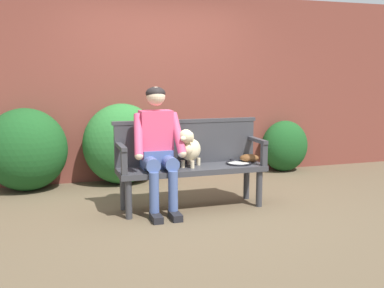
{
  "coord_description": "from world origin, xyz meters",
  "views": [
    {
      "loc": [
        -1.48,
        -4.65,
        1.47
      ],
      "look_at": [
        0.0,
        0.0,
        0.72
      ],
      "focal_mm": 42.61,
      "sensor_mm": 36.0,
      "label": 1
    }
  ],
  "objects": [
    {
      "name": "hedge_bush_mid_left",
      "position": [
        -0.55,
        1.37,
        0.54
      ],
      "size": [
        1.04,
        0.75,
        1.08
      ],
      "primitive_type": "ellipsoid",
      "color": "#286B2D",
      "rests_on": "ground"
    },
    {
      "name": "bench_armrest_right_end",
      "position": [
        0.77,
        -0.08,
        0.67
      ],
      "size": [
        0.06,
        0.46,
        0.28
      ],
      "color": "#38383D",
      "rests_on": "garden_bench"
    },
    {
      "name": "ground_plane",
      "position": [
        0.0,
        0.0,
        0.0
      ],
      "size": [
        40.0,
        40.0,
        0.0
      ],
      "primitive_type": "plane",
      "color": "brown"
    },
    {
      "name": "hedge_bush_mid_right",
      "position": [
        -1.76,
        1.38,
        0.53
      ],
      "size": [
        1.03,
        0.86,
        1.05
      ],
      "primitive_type": "ellipsoid",
      "color": "#194C1E",
      "rests_on": "ground"
    },
    {
      "name": "tennis_racket",
      "position": [
        0.55,
        0.01,
        0.48
      ],
      "size": [
        0.3,
        0.57,
        0.03
      ],
      "color": "black",
      "rests_on": "garden_bench"
    },
    {
      "name": "bench_backrest",
      "position": [
        0.0,
        0.2,
        0.72
      ],
      "size": [
        1.67,
        0.06,
        0.5
      ],
      "color": "#38383D",
      "rests_on": "garden_bench"
    },
    {
      "name": "person_seated",
      "position": [
        -0.38,
        -0.01,
        0.74
      ],
      "size": [
        0.56,
        0.63,
        1.34
      ],
      "color": "black",
      "rests_on": "ground"
    },
    {
      "name": "dog_on_bench",
      "position": [
        -0.03,
        -0.01,
        0.68
      ],
      "size": [
        0.36,
        0.39,
        0.42
      ],
      "color": "beige",
      "rests_on": "garden_bench"
    },
    {
      "name": "brick_garden_fence",
      "position": [
        0.0,
        1.76,
        1.29
      ],
      "size": [
        8.0,
        0.3,
        2.57
      ],
      "primitive_type": "cube",
      "color": "brown",
      "rests_on": "ground"
    },
    {
      "name": "garden_bench",
      "position": [
        0.0,
        0.0,
        0.4
      ],
      "size": [
        1.63,
        0.46,
        0.47
      ],
      "color": "#38383D",
      "rests_on": "ground"
    },
    {
      "name": "bench_armrest_left_end",
      "position": [
        -0.77,
        -0.08,
        0.67
      ],
      "size": [
        0.06,
        0.46,
        0.28
      ],
      "color": "#38383D",
      "rests_on": "garden_bench"
    },
    {
      "name": "hedge_bush_far_right",
      "position": [
        1.94,
        1.44,
        0.39
      ],
      "size": [
        0.73,
        0.53,
        0.77
      ],
      "primitive_type": "ellipsoid",
      "color": "#194C1E",
      "rests_on": "ground"
    },
    {
      "name": "baseball_glove",
      "position": [
        0.71,
        0.06,
        0.51
      ],
      "size": [
        0.27,
        0.24,
        0.09
      ],
      "primitive_type": "ellipsoid",
      "rotation": [
        0.0,
        0.0,
        -0.37
      ],
      "color": "brown",
      "rests_on": "garden_bench"
    }
  ]
}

